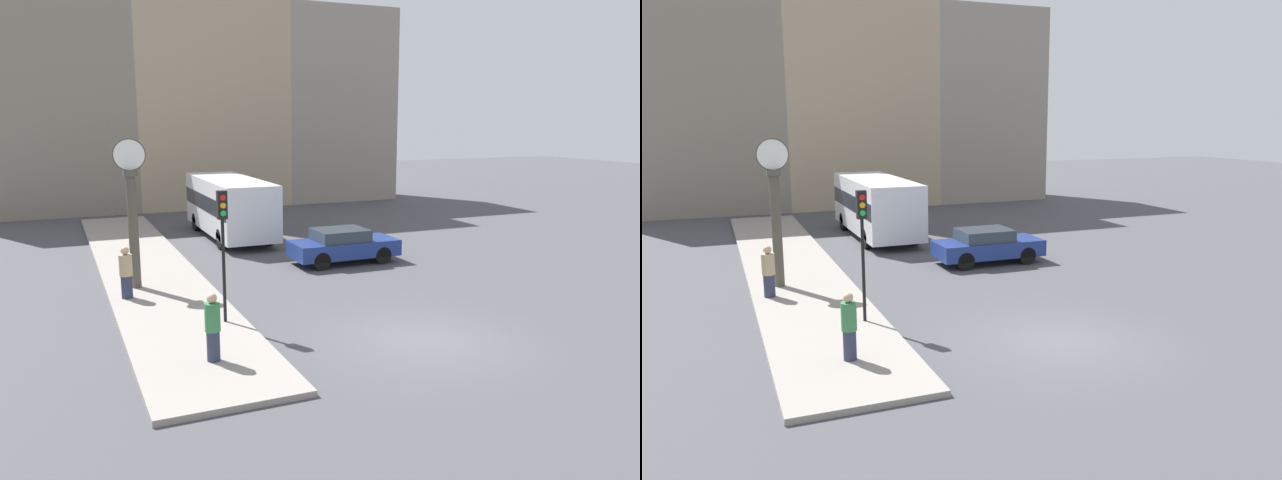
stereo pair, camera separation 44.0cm
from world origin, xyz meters
TOP-DOWN VIEW (x-y plane):
  - ground_plane at (0.00, 0.00)m, footprint 120.00×120.00m
  - sidewalk_corner at (-5.52, 10.63)m, footprint 3.33×25.26m
  - building_row at (0.18, 27.56)m, footprint 27.52×5.00m
  - sedan_car at (1.84, 8.74)m, footprint 4.21×1.81m
  - bus_distant at (-0.83, 15.69)m, footprint 2.47×8.04m
  - traffic_light_near at (-4.44, 3.07)m, footprint 0.26×0.24m
  - street_clock at (-6.21, 7.70)m, footprint 1.04×0.42m
  - pedestrian_tan_coat at (-6.64, 6.52)m, footprint 0.41×0.41m
  - pedestrian_green_hoodie at (-5.42, 0.43)m, footprint 0.36×0.36m

SIDE VIEW (x-z plane):
  - ground_plane at x=0.00m, z-range 0.00..0.00m
  - sidewalk_corner at x=-5.52m, z-range 0.00..0.15m
  - sedan_car at x=1.84m, z-range 0.02..1.39m
  - pedestrian_green_hoodie at x=-5.42m, z-range 0.14..1.76m
  - pedestrian_tan_coat at x=-6.64m, z-range 0.13..1.77m
  - bus_distant at x=-0.83m, z-range 0.20..3.02m
  - street_clock at x=-6.21m, z-range 0.14..5.01m
  - traffic_light_near at x=-4.44m, z-range 0.93..4.55m
  - building_row at x=0.18m, z-range -1.19..15.55m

